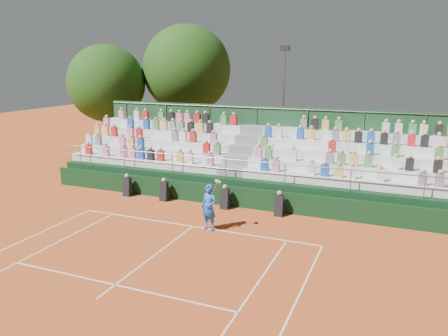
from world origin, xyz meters
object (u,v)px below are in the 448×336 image
at_px(tennis_player, 209,207).
at_px(tree_west, 106,84).
at_px(tree_east, 187,70).
at_px(floodlight_mast, 284,96).

xyz_separation_m(tennis_player, tree_west, (-13.42, 11.40, 4.37)).
distance_m(tennis_player, tree_west, 18.15).
distance_m(tree_east, floodlight_mast, 8.00).
relative_size(tennis_player, tree_west, 0.27).
relative_size(tree_west, floodlight_mast, 1.03).
height_order(tree_west, tree_east, tree_east).
bearing_deg(tree_east, floodlight_mast, -5.46).
relative_size(tree_west, tree_east, 0.85).
bearing_deg(floodlight_mast, tree_west, -168.95).
xyz_separation_m(tree_west, floodlight_mast, (12.81, 2.50, -0.70)).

